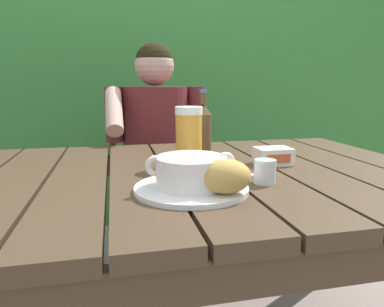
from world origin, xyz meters
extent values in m
cube|color=#463322|center=(-0.49, 0.00, 0.72)|extent=(0.15, 0.97, 0.04)
cube|color=#463322|center=(-0.32, 0.00, 0.72)|extent=(0.15, 0.97, 0.04)
cube|color=#463322|center=(-0.16, 0.00, 0.72)|extent=(0.15, 0.97, 0.04)
cube|color=#463322|center=(0.00, 0.00, 0.72)|extent=(0.15, 0.97, 0.04)
cube|color=#463322|center=(0.16, 0.00, 0.72)|extent=(0.15, 0.97, 0.04)
cube|color=#463322|center=(0.32, 0.00, 0.72)|extent=(0.15, 0.97, 0.04)
cube|color=#463322|center=(0.49, 0.00, 0.72)|extent=(0.15, 0.97, 0.04)
cube|color=#463322|center=(0.65, 0.00, 0.72)|extent=(0.15, 0.97, 0.04)
cube|color=#463322|center=(0.00, -0.45, 0.66)|extent=(1.41, 0.03, 0.08)
cube|color=#463322|center=(0.00, 0.45, 0.66)|extent=(1.41, 0.03, 0.08)
cube|color=#463322|center=(0.68, 0.44, 0.35)|extent=(0.06, 0.06, 0.70)
cube|color=#367633|center=(0.00, 1.74, 1.00)|extent=(4.16, 0.60, 1.99)
cylinder|color=#4C3823|center=(1.03, 1.89, 0.69)|extent=(0.10, 0.10, 1.38)
sphere|color=#367633|center=(1.03, 1.89, 1.63)|extent=(0.93, 0.93, 0.93)
cylinder|color=#3F2D17|center=(0.20, 0.67, 0.22)|extent=(0.04, 0.04, 0.43)
cylinder|color=#3F2D17|center=(-0.23, 0.67, 0.22)|extent=(0.04, 0.04, 0.43)
cylinder|color=#3F2D17|center=(0.20, 1.05, 0.22)|extent=(0.04, 0.04, 0.43)
cylinder|color=#3F2D17|center=(-0.23, 1.05, 0.22)|extent=(0.04, 0.04, 0.43)
cube|color=#3F2D17|center=(-0.02, 0.86, 0.44)|extent=(0.47, 0.42, 0.02)
cylinder|color=#3F2D17|center=(0.20, 1.05, 0.67)|extent=(0.04, 0.04, 0.47)
cylinder|color=#3F2D17|center=(-0.23, 1.05, 0.67)|extent=(0.04, 0.04, 0.47)
cube|color=#3F2D17|center=(-0.02, 1.05, 0.59)|extent=(0.43, 0.02, 0.04)
cube|color=#3F2D17|center=(-0.02, 1.05, 0.71)|extent=(0.43, 0.02, 0.04)
cube|color=#3F2D17|center=(-0.02, 1.05, 0.83)|extent=(0.43, 0.02, 0.04)
cylinder|color=maroon|center=(0.07, 0.56, 0.23)|extent=(0.11, 0.11, 0.45)
cylinder|color=maroon|center=(0.07, 0.66, 0.51)|extent=(0.13, 0.40, 0.13)
cylinder|color=maroon|center=(-0.10, 0.56, 0.23)|extent=(0.11, 0.11, 0.45)
cylinder|color=maroon|center=(-0.10, 0.66, 0.51)|extent=(0.13, 0.40, 0.13)
cylinder|color=maroon|center=(-0.02, 0.76, 0.74)|extent=(0.32, 0.32, 0.46)
sphere|color=tan|center=(-0.02, 0.76, 1.07)|extent=(0.19, 0.19, 0.19)
sphere|color=black|center=(-0.02, 0.76, 1.09)|extent=(0.18, 0.18, 0.18)
cylinder|color=maroon|center=(0.18, 0.74, 0.84)|extent=(0.08, 0.08, 0.26)
cylinder|color=maroon|center=(-0.22, 0.74, 0.84)|extent=(0.08, 0.08, 0.26)
cylinder|color=tan|center=(-0.22, 0.58, 0.87)|extent=(0.07, 0.25, 0.21)
cylinder|color=white|center=(-0.05, -0.19, 0.74)|extent=(0.27, 0.27, 0.01)
cylinder|color=white|center=(-0.05, -0.19, 0.79)|extent=(0.17, 0.17, 0.07)
cylinder|color=orange|center=(-0.05, -0.19, 0.80)|extent=(0.15, 0.15, 0.01)
torus|color=white|center=(-0.13, -0.19, 0.80)|extent=(0.05, 0.01, 0.05)
torus|color=white|center=(0.03, -0.19, 0.80)|extent=(0.05, 0.01, 0.05)
ellipsoid|color=tan|center=(0.01, -0.27, 0.79)|extent=(0.13, 0.11, 0.08)
cylinder|color=gold|center=(0.00, 0.06, 0.82)|extent=(0.08, 0.08, 0.16)
cylinder|color=white|center=(0.00, 0.06, 0.91)|extent=(0.08, 0.08, 0.02)
cylinder|color=#523B21|center=(0.06, 0.13, 0.81)|extent=(0.06, 0.06, 0.15)
cone|color=#523B21|center=(0.06, 0.13, 0.91)|extent=(0.06, 0.06, 0.03)
cylinder|color=#523B21|center=(0.06, 0.13, 0.94)|extent=(0.02, 0.02, 0.03)
cylinder|color=#4A5A84|center=(0.06, 0.13, 0.97)|extent=(0.02, 0.02, 0.01)
cylinder|color=silver|center=(0.15, -0.17, 0.77)|extent=(0.06, 0.06, 0.06)
cube|color=white|center=(0.26, 0.02, 0.76)|extent=(0.11, 0.08, 0.05)
cube|color=#CF512C|center=(0.26, -0.02, 0.76)|extent=(0.08, 0.00, 0.03)
cube|color=silver|center=(0.11, -0.12, 0.74)|extent=(0.12, 0.06, 0.00)
cube|color=black|center=(0.05, -0.14, 0.74)|extent=(0.07, 0.04, 0.01)
camera|label=1|loc=(-0.22, -0.98, 0.99)|focal=32.94mm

